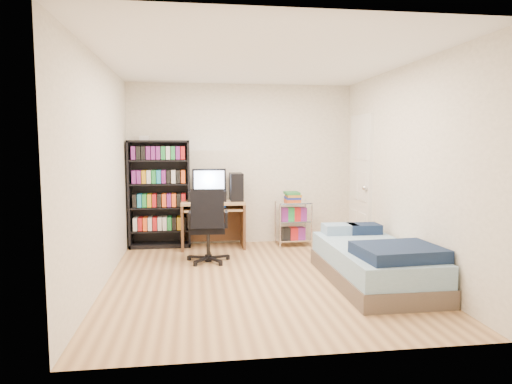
{
  "coord_description": "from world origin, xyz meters",
  "views": [
    {
      "loc": [
        -0.75,
        -5.16,
        1.57
      ],
      "look_at": [
        0.02,
        0.4,
        0.98
      ],
      "focal_mm": 32.0,
      "sensor_mm": 36.0,
      "label": 1
    }
  ],
  "objects": [
    {
      "name": "office_chair",
      "position": [
        -0.57,
        0.81,
        0.32
      ],
      "size": [
        0.63,
        0.63,
        1.0
      ],
      "rotation": [
        0.0,
        0.0,
        -0.06
      ],
      "color": "black",
      "rests_on": "room"
    },
    {
      "name": "room",
      "position": [
        0.0,
        0.0,
        1.25
      ],
      "size": [
        3.58,
        4.08,
        2.58
      ],
      "color": "tan",
      "rests_on": "ground"
    },
    {
      "name": "wire_cart",
      "position": [
        0.77,
        1.67,
        0.55
      ],
      "size": [
        0.53,
        0.39,
        0.84
      ],
      "rotation": [
        0.0,
        0.0,
        0.04
      ],
      "color": "silver",
      "rests_on": "room"
    },
    {
      "name": "media_shelf",
      "position": [
        -1.26,
        1.84,
        0.84
      ],
      "size": [
        0.91,
        0.3,
        1.69
      ],
      "color": "black",
      "rests_on": "room"
    },
    {
      "name": "door",
      "position": [
        1.72,
        1.35,
        1.0
      ],
      "size": [
        0.12,
        0.8,
        2.0
      ],
      "color": "white",
      "rests_on": "room"
    },
    {
      "name": "bed",
      "position": [
        1.26,
        -0.36,
        0.24
      ],
      "size": [
        0.95,
        1.91,
        0.54
      ],
      "color": "brown",
      "rests_on": "room"
    },
    {
      "name": "computer_desk",
      "position": [
        -0.37,
        1.73,
        0.65
      ],
      "size": [
        0.95,
        0.55,
        1.2
      ],
      "color": "#A47F54",
      "rests_on": "room"
    }
  ]
}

